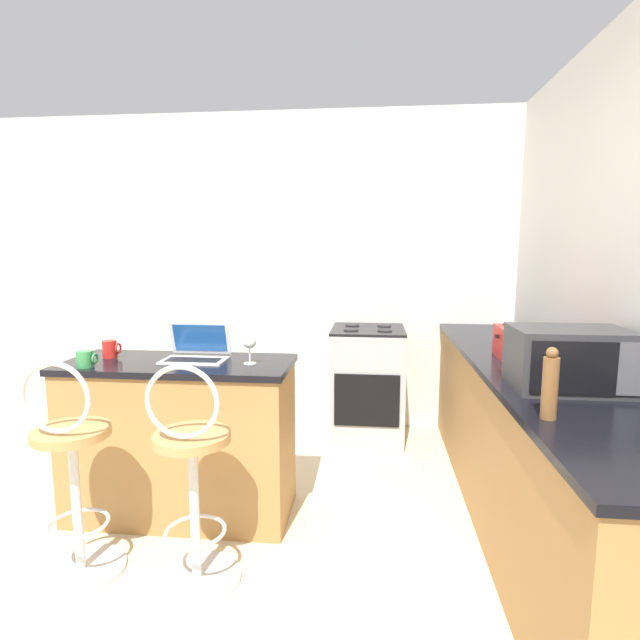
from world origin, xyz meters
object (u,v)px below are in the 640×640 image
object	(u,v)px
wine_glass_tall	(250,343)
bar_stool_near	(72,475)
bar_stool_far	(192,481)
mug_red	(110,349)
laptop	(197,350)
stove_range	(367,384)
microwave	(569,359)
mug_blue	(552,346)
toaster	(518,343)
mug_green	(86,359)
pepper_mill	(550,385)

from	to	relation	value
wine_glass_tall	bar_stool_near	bearing A→B (deg)	-141.01
bar_stool_far	mug_red	size ratio (longest dim) A/B	10.46
laptop	stove_range	world-z (taller)	laptop
microwave	mug_blue	bearing A→B (deg)	75.97
toaster	bar_stool_near	bearing A→B (deg)	-158.49
bar_stool_far	mug_green	size ratio (longest dim) A/B	9.90
wine_glass_tall	mug_blue	size ratio (longest dim) A/B	1.60
bar_stool_near	mug_blue	world-z (taller)	bar_stool_near
bar_stool_far	laptop	bearing A→B (deg)	106.78
laptop	wine_glass_tall	size ratio (longest dim) A/B	2.16
mug_blue	mug_green	xyz separation A→B (m)	(-2.53, -0.58, -0.01)
mug_green	bar_stool_near	bearing A→B (deg)	-70.30
toaster	wine_glass_tall	bearing A→B (deg)	-168.78
bar_stool_near	stove_range	distance (m)	2.25
laptop	mug_red	xyz separation A→B (m)	(-0.50, -0.01, -0.00)
stove_range	mug_red	distance (m)	1.94
wine_glass_tall	pepper_mill	xyz separation A→B (m)	(1.29, -0.73, 0.01)
toaster	wine_glass_tall	size ratio (longest dim) A/B	1.72
pepper_mill	mug_red	world-z (taller)	pepper_mill
bar_stool_far	mug_blue	xyz separation A→B (m)	(1.82, 0.98, 0.45)
pepper_mill	mug_red	bearing A→B (deg)	159.21
microwave	toaster	bearing A→B (deg)	93.97
stove_range	bar_stool_near	bearing A→B (deg)	-125.63
bar_stool_far	pepper_mill	world-z (taller)	pepper_mill
microwave	mug_blue	xyz separation A→B (m)	(0.19, 0.74, -0.08)
bar_stool_far	laptop	xyz separation A→B (m)	(-0.19, 0.64, 0.45)
laptop	pepper_mill	size ratio (longest dim) A/B	1.30
bar_stool_near	microwave	size ratio (longest dim) A/B	2.16
pepper_mill	bar_stool_near	bearing A→B (deg)	174.98
microwave	pepper_mill	size ratio (longest dim) A/B	1.80
wine_glass_tall	pepper_mill	size ratio (longest dim) A/B	0.60
bar_stool_near	bar_stool_far	world-z (taller)	same
laptop	mug_blue	xyz separation A→B (m)	(2.01, 0.34, -0.00)
mug_green	toaster	bearing A→B (deg)	11.17
mug_red	stove_range	bearing A→B (deg)	39.66
laptop	microwave	xyz separation A→B (m)	(1.83, -0.40, 0.08)
bar_stool_far	wine_glass_tall	bearing A→B (deg)	77.00
bar_stool_near	mug_green	world-z (taller)	bar_stool_near
bar_stool_near	mug_blue	bearing A→B (deg)	22.30
stove_range	wine_glass_tall	xyz separation A→B (m)	(-0.62, -1.27, 0.56)
bar_stool_near	stove_range	bearing A→B (deg)	54.37
bar_stool_far	mug_green	world-z (taller)	bar_stool_far
bar_stool_far	bar_stool_near	bearing A→B (deg)	180.00
bar_stool_near	pepper_mill	size ratio (longest dim) A/B	3.87
stove_range	pepper_mill	size ratio (longest dim) A/B	3.36
bar_stool_far	mug_blue	distance (m)	2.12
bar_stool_near	microwave	xyz separation A→B (m)	(2.20, 0.24, 0.53)
laptop	pepper_mill	bearing A→B (deg)	-26.66
bar_stool_far	toaster	distance (m)	1.87
bar_stool_far	mug_green	bearing A→B (deg)	150.63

